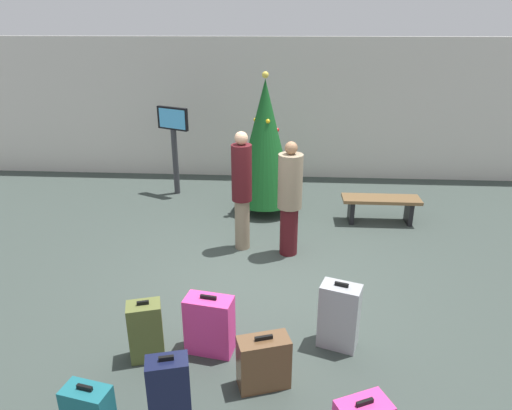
# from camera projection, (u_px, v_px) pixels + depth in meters

# --- Properties ---
(ground_plane) EXTENTS (16.00, 16.00, 0.00)m
(ground_plane) POSITION_uv_depth(u_px,v_px,m) (264.00, 274.00, 6.71)
(ground_plane) COLOR #38423D
(back_wall) EXTENTS (16.00, 0.20, 3.15)m
(back_wall) POSITION_uv_depth(u_px,v_px,m) (275.00, 109.00, 10.48)
(back_wall) COLOR beige
(back_wall) RESTS_ON ground_plane
(holiday_tree) EXTENTS (1.17, 1.17, 2.63)m
(holiday_tree) POSITION_uv_depth(u_px,v_px,m) (265.00, 142.00, 8.44)
(holiday_tree) COLOR #4C3319
(holiday_tree) RESTS_ON ground_plane
(flight_info_kiosk) EXTENTS (0.69, 0.39, 1.84)m
(flight_info_kiosk) POSITION_uv_depth(u_px,v_px,m) (174.00, 136.00, 9.42)
(flight_info_kiosk) COLOR #333338
(flight_info_kiosk) RESTS_ON ground_plane
(waiting_bench) EXTENTS (1.39, 0.44, 0.48)m
(waiting_bench) POSITION_uv_depth(u_px,v_px,m) (381.00, 204.00, 8.32)
(waiting_bench) COLOR brown
(waiting_bench) RESTS_ON ground_plane
(traveller_0) EXTENTS (0.44, 0.44, 1.92)m
(traveller_0) POSITION_uv_depth(u_px,v_px,m) (242.00, 188.00, 7.11)
(traveller_0) COLOR gray
(traveller_0) RESTS_ON ground_plane
(traveller_1) EXTENTS (0.50, 0.50, 1.82)m
(traveller_1) POSITION_uv_depth(u_px,v_px,m) (290.00, 197.00, 6.96)
(traveller_1) COLOR #4C1419
(traveller_1) RESTS_ON ground_plane
(suitcase_1) EXTENTS (0.41, 0.34, 0.71)m
(suitcase_1) POSITION_uv_depth(u_px,v_px,m) (146.00, 331.00, 4.92)
(suitcase_1) COLOR #59602D
(suitcase_1) RESTS_ON ground_plane
(suitcase_2) EXTENTS (0.49, 0.38, 0.81)m
(suitcase_2) POSITION_uv_depth(u_px,v_px,m) (339.00, 316.00, 5.09)
(suitcase_2) COLOR #9EA0A5
(suitcase_2) RESTS_ON ground_plane
(suitcase_4) EXTENTS (0.56, 0.40, 0.60)m
(suitcase_4) POSITION_uv_depth(u_px,v_px,m) (264.00, 362.00, 4.55)
(suitcase_4) COLOR brown
(suitcase_4) RESTS_ON ground_plane
(suitcase_5) EXTENTS (0.56, 0.35, 0.71)m
(suitcase_5) POSITION_uv_depth(u_px,v_px,m) (210.00, 325.00, 5.02)
(suitcase_5) COLOR #E5388C
(suitcase_5) RESTS_ON ground_plane
(suitcase_6) EXTENTS (0.41, 0.30, 0.80)m
(suitcase_6) POSITION_uv_depth(u_px,v_px,m) (170.00, 395.00, 4.01)
(suitcase_6) COLOR #141938
(suitcase_6) RESTS_ON ground_plane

